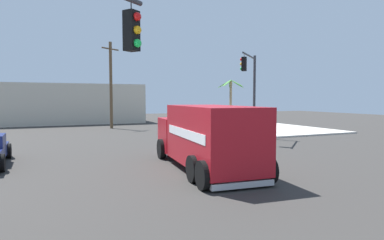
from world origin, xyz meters
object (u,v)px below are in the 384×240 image
(utility_pole, at_px, (111,84))
(traffic_light_secondary, at_px, (251,83))
(delivery_truck, at_px, (206,136))
(traffic_light_primary, at_px, (45,59))
(palm_tree_far, at_px, (231,95))

(utility_pole, bearing_deg, traffic_light_secondary, -59.05)
(delivery_truck, distance_m, utility_pole, 21.45)
(traffic_light_primary, relative_size, palm_tree_far, 1.12)
(delivery_truck, height_order, traffic_light_primary, traffic_light_primary)
(palm_tree_far, relative_size, utility_pole, 0.56)
(delivery_truck, distance_m, palm_tree_far, 21.65)
(traffic_light_primary, height_order, traffic_light_secondary, traffic_light_secondary)
(delivery_truck, relative_size, utility_pole, 0.89)
(traffic_light_secondary, bearing_deg, palm_tree_far, 67.39)
(palm_tree_far, bearing_deg, traffic_light_primary, -126.66)
(traffic_light_primary, relative_size, traffic_light_secondary, 0.89)
(traffic_light_primary, height_order, palm_tree_far, traffic_light_primary)
(palm_tree_far, height_order, utility_pole, utility_pole)
(traffic_light_secondary, height_order, palm_tree_far, traffic_light_secondary)
(utility_pole, bearing_deg, delivery_truck, -88.91)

